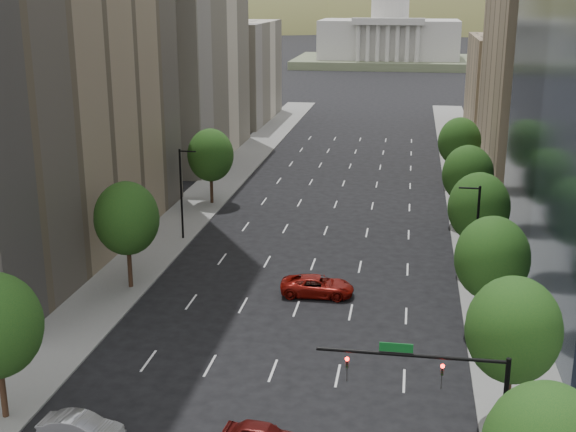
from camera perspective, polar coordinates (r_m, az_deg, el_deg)
The scene contains 20 objects.
sidewalk_left at distance 71.19m, azimuth -10.59°, elevation -2.84°, with size 6.00×200.00×0.15m, color slate.
sidewalk_right at distance 67.63m, azimuth 15.07°, elevation -4.18°, with size 6.00×200.00×0.15m, color slate.
midrise_cream_left at distance 111.21m, azimuth -8.27°, elevation 13.36°, with size 14.00×30.00×35.00m, color beige.
filler_left at distance 143.62m, azimuth -4.17°, elevation 10.77°, with size 14.00×26.00×18.00m, color beige.
parking_tan_right at distance 104.78m, azimuth 18.91°, elevation 11.11°, with size 14.00×30.00×30.00m, color #8C7759.
filler_right at distance 137.97m, azimuth 16.48°, elevation 9.49°, with size 14.00×26.00×16.00m, color #8C7759.
tree_right_1 at distance 43.26m, azimuth 16.57°, elevation -8.21°, with size 5.20×5.20×8.75m.
tree_right_2 at distance 54.39m, azimuth 15.08°, elevation -3.10°, with size 5.20×5.20×8.61m.
tree_right_3 at distance 65.70m, azimuth 14.14°, elevation 0.62°, with size 5.20×5.20×8.89m.
tree_right_4 at distance 79.33m, azimuth 13.35°, elevation 3.06°, with size 5.20×5.20×8.46m.
tree_right_5 at distance 94.89m, azimuth 12.76°, elevation 5.45°, with size 5.20×5.20×8.75m.
tree_left_1 at distance 61.77m, azimuth -12.02°, elevation -0.18°, with size 5.20×5.20×8.97m.
tree_left_2 at distance 85.82m, azimuth -5.84°, elevation 4.57°, with size 5.20×5.20×8.68m.
streetlight_rn at distance 61.18m, azimuth 13.91°, elevation -1.57°, with size 1.70×0.20×9.00m.
streetlight_ln at distance 73.70m, azimuth -7.98°, elevation 1.84°, with size 1.70×0.20×9.00m.
traffic_signal at distance 37.81m, azimuth 12.24°, elevation -12.62°, with size 9.12×0.40×7.38m.
capitol at distance 253.31m, azimuth 7.60°, elevation 13.07°, with size 60.00×40.00×35.20m.
foothills at distance 606.13m, azimuth 11.89°, elevation 10.41°, with size 720.00×413.00×263.00m.
car_silver at distance 43.82m, azimuth -15.30°, elevation -15.16°, with size 1.60×4.59×1.51m, color #A5A5AA.
car_red_far at distance 60.70m, azimuth 2.22°, elevation -5.27°, with size 2.68×5.81×1.62m, color maroon.
Camera 1 is at (7.97, -3.05, 23.36)m, focal length 47.33 mm.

